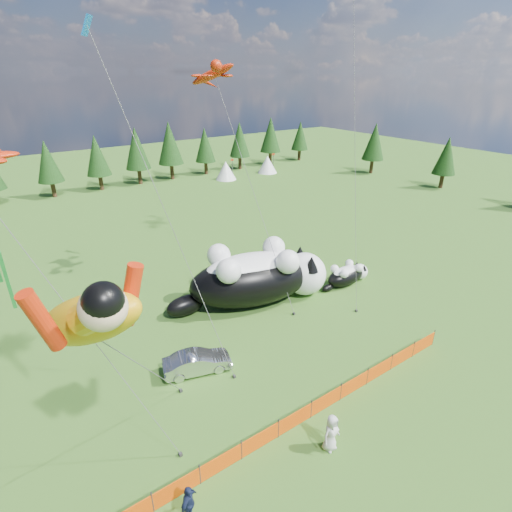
% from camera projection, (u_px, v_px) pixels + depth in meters
% --- Properties ---
extents(ground, '(160.00, 160.00, 0.00)m').
position_uv_depth(ground, '(258.00, 390.00, 21.13)').
color(ground, '#0D3A0A').
rests_on(ground, ground).
extents(safety_fence, '(22.06, 0.06, 1.10)m').
position_uv_depth(safety_fence, '(295.00, 419.00, 18.69)').
color(safety_fence, '#262626').
rests_on(safety_fence, ground).
extents(tree_line, '(90.00, 4.00, 8.00)m').
position_uv_depth(tree_line, '(64.00, 165.00, 52.96)').
color(tree_line, black).
rests_on(tree_line, ground).
extents(festival_tents, '(50.00, 3.20, 2.80)m').
position_uv_depth(festival_tents, '(159.00, 181.00, 56.04)').
color(festival_tents, white).
rests_on(festival_tents, ground).
extents(cat_large, '(11.80, 6.44, 4.34)m').
position_uv_depth(cat_large, '(258.00, 276.00, 28.47)').
color(cat_large, black).
rests_on(cat_large, ground).
extents(cat_small, '(4.73, 1.70, 1.71)m').
position_uv_depth(cat_small, '(348.00, 274.00, 31.39)').
color(cat_small, black).
rests_on(cat_small, ground).
extents(car, '(3.99, 2.30, 1.24)m').
position_uv_depth(car, '(197.00, 362.00, 22.18)').
color(car, silver).
rests_on(car, ground).
extents(spectator_c, '(1.16, 1.02, 1.77)m').
position_uv_depth(spectator_c, '(189.00, 505.00, 14.62)').
color(spectator_c, '#151D3B').
rests_on(spectator_c, ground).
extents(spectator_e, '(0.97, 0.68, 1.87)m').
position_uv_depth(spectator_e, '(331.00, 433.00, 17.46)').
color(spectator_e, silver).
rests_on(spectator_e, ground).
extents(superhero_kite, '(7.59, 8.06, 12.07)m').
position_uv_depth(superhero_kite, '(88.00, 319.00, 11.42)').
color(superhero_kite, '#DA9B0B').
rests_on(superhero_kite, ground).
extents(gecko_kite, '(4.93, 13.25, 18.11)m').
position_uv_depth(gecko_kite, '(212.00, 74.00, 28.87)').
color(gecko_kite, '#BB2409').
rests_on(gecko_kite, ground).
extents(diamond_kite_a, '(4.26, 5.08, 18.20)m').
position_uv_depth(diamond_kite_a, '(95.00, 44.00, 16.39)').
color(diamond_kite_a, blue).
rests_on(diamond_kite_a, ground).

